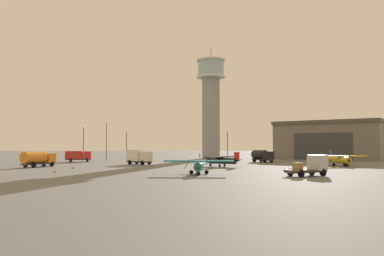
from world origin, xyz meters
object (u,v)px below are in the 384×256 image
(airplane_teal, at_px, (199,165))
(truck_fuel_tanker_orange, at_px, (38,158))
(airplane_black, at_px, (222,160))
(truck_flatbed_silver, at_px, (311,166))
(truck_box_white, at_px, (139,156))
(light_post_north, at_px, (127,142))
(light_post_centre, at_px, (106,138))
(truck_box_red, at_px, (78,156))
(airplane_yellow, at_px, (339,159))
(traffic_cone_near_left, at_px, (55,170))
(truck_fuel_tanker_black, at_px, (262,155))
(control_tower, at_px, (211,101))
(traffic_cone_near_right, at_px, (73,167))
(light_post_east, at_px, (83,140))
(car_yellow, at_px, (318,160))
(light_post_west, at_px, (227,142))

(airplane_teal, relative_size, truck_fuel_tanker_orange, 1.39)
(airplane_black, bearing_deg, truck_fuel_tanker_orange, 31.70)
(airplane_teal, bearing_deg, truck_flatbed_silver, 82.92)
(truck_box_white, height_order, light_post_north, light_post_north)
(light_post_centre, bearing_deg, truck_fuel_tanker_orange, -100.77)
(truck_fuel_tanker_orange, xyz_separation_m, truck_box_red, (1.78, 20.93, -0.10))
(airplane_yellow, relative_size, truck_flatbed_silver, 1.67)
(airplane_black, height_order, traffic_cone_near_left, airplane_black)
(truck_flatbed_silver, xyz_separation_m, light_post_north, (-32.81, 56.64, 3.45))
(truck_box_white, distance_m, truck_fuel_tanker_black, 29.10)
(control_tower, distance_m, traffic_cone_near_left, 65.91)
(light_post_north, distance_m, traffic_cone_near_right, 40.95)
(truck_box_white, bearing_deg, truck_fuel_tanker_orange, -116.63)
(light_post_east, bearing_deg, airplane_black, -41.26)
(car_yellow, bearing_deg, light_post_east, 116.62)
(control_tower, height_order, truck_fuel_tanker_black, control_tower)
(light_post_west, distance_m, traffic_cone_near_left, 51.67)
(control_tower, height_order, light_post_centre, control_tower)
(airplane_black, distance_m, airplane_teal, 18.20)
(truck_fuel_tanker_orange, distance_m, truck_box_white, 19.59)
(car_yellow, xyz_separation_m, traffic_cone_near_right, (-49.06, -17.88, -0.38))
(truck_flatbed_silver, bearing_deg, light_post_east, 106.23)
(airplane_yellow, bearing_deg, truck_box_white, -107.58)
(truck_fuel_tanker_orange, relative_size, truck_flatbed_silver, 1.14)
(car_yellow, bearing_deg, truck_flatbed_silver, -158.75)
(truck_box_white, xyz_separation_m, truck_box_red, (-15.91, 12.52, -0.20))
(airplane_teal, xyz_separation_m, truck_fuel_tanker_black, (16.29, 35.14, 0.28))
(airplane_yellow, height_order, light_post_north, light_post_north)
(light_post_east, bearing_deg, light_post_centre, 35.18)
(light_post_west, bearing_deg, airplane_black, -98.94)
(airplane_yellow, xyz_separation_m, car_yellow, (0.03, 11.52, -0.67))
(airplane_teal, xyz_separation_m, truck_box_white, (-11.44, 26.32, 0.37))
(airplane_teal, bearing_deg, truck_fuel_tanker_black, 160.03)
(airplane_black, height_order, airplane_yellow, airplane_yellow)
(airplane_black, relative_size, truck_fuel_tanker_orange, 1.24)
(truck_fuel_tanker_orange, distance_m, car_yellow, 58.50)
(airplane_black, height_order, truck_fuel_tanker_orange, truck_fuel_tanker_orange)
(traffic_cone_near_right, bearing_deg, car_yellow, 20.02)
(control_tower, height_order, airplane_teal, control_tower)
(light_post_west, bearing_deg, airplane_yellow, -54.66)
(car_yellow, distance_m, light_post_centre, 54.76)
(truck_fuel_tanker_orange, relative_size, light_post_north, 0.89)
(control_tower, relative_size, truck_box_red, 5.47)
(airplane_black, bearing_deg, traffic_cone_near_left, 59.30)
(control_tower, bearing_deg, traffic_cone_near_left, -115.77)
(truck_box_white, xyz_separation_m, traffic_cone_near_right, (-9.70, -13.40, -1.36))
(truck_box_red, height_order, light_post_east, light_post_east)
(truck_flatbed_silver, distance_m, truck_box_red, 59.50)
(truck_fuel_tanker_orange, relative_size, traffic_cone_near_right, 9.70)
(truck_fuel_tanker_orange, height_order, traffic_cone_near_right, truck_fuel_tanker_orange)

